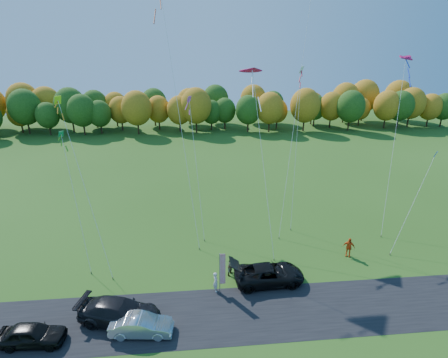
{
  "coord_description": "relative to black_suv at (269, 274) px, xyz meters",
  "views": [
    {
      "loc": [
        -2.9,
        -24.53,
        18.88
      ],
      "look_at": [
        0.0,
        6.0,
        7.0
      ],
      "focal_mm": 28.0,
      "sensor_mm": 36.0,
      "label": 1
    }
  ],
  "objects": [
    {
      "name": "asphalt_strip",
      "position": [
        -3.21,
        -3.47,
        -0.81
      ],
      "size": [
        90.0,
        6.0,
        0.01
      ],
      "primitive_type": "cube",
      "color": "black",
      "rests_on": "ground"
    },
    {
      "name": "person_east",
      "position": [
        8.32,
        3.16,
        0.14
      ],
      "size": [
        1.21,
        0.93,
        1.92
      ],
      "primitive_type": "imported",
      "rotation": [
        0.0,
        0.0,
        -0.47
      ],
      "color": "#DE4B14",
      "rests_on": "ground"
    },
    {
      "name": "kite_delta_red",
      "position": [
        0.74,
        8.84,
        8.47
      ],
      "size": [
        2.65,
        11.48,
        17.9
      ],
      "color": "#4C3F33",
      "rests_on": "ground"
    },
    {
      "name": "black_suv",
      "position": [
        0.0,
        0.0,
        0.0
      ],
      "size": [
        5.97,
        2.95,
        1.63
      ],
      "primitive_type": "imported",
      "rotation": [
        0.0,
        0.0,
        1.61
      ],
      "color": "black",
      "rests_on": "ground"
    },
    {
      "name": "person_tailgate_a",
      "position": [
        -4.57,
        -0.67,
        0.06
      ],
      "size": [
        0.52,
        0.7,
        1.76
      ],
      "primitive_type": "imported",
      "rotation": [
        0.0,
        0.0,
        1.73
      ],
      "color": "beige",
      "rests_on": "ground"
    },
    {
      "name": "kite_diamond_pink",
      "position": [
        -5.72,
        10.87,
        6.03
      ],
      "size": [
        1.62,
        7.88,
        13.94
      ],
      "color": "#4C3F33",
      "rests_on": "ground"
    },
    {
      "name": "tree_line",
      "position": [
        -3.21,
        55.53,
        -0.82
      ],
      "size": [
        116.0,
        12.0,
        10.0
      ],
      "primitive_type": null,
      "color": "#1E4711",
      "rests_on": "ground"
    },
    {
      "name": "kite_diamond_blue_low",
      "position": [
        14.99,
        4.72,
        3.69
      ],
      "size": [
        5.63,
        4.09,
        9.4
      ],
      "color": "#4C3F33",
      "rests_on": "ground"
    },
    {
      "name": "kite_delta_blue",
      "position": [
        -7.36,
        11.11,
        12.08
      ],
      "size": [
        4.9,
        12.05,
        26.65
      ],
      "color": "#4C3F33",
      "rests_on": "ground"
    },
    {
      "name": "dark_truck_a",
      "position": [
        -11.72,
        -3.42,
        0.05
      ],
      "size": [
        6.36,
        3.81,
        1.73
      ],
      "primitive_type": "imported",
      "rotation": [
        0.0,
        0.0,
        1.32
      ],
      "color": "black",
      "rests_on": "ground"
    },
    {
      "name": "feather_flag",
      "position": [
        -4.08,
        -0.9,
        1.44
      ],
      "size": [
        0.49,
        0.1,
        3.71
      ],
      "color": "#999999",
      "rests_on": "ground"
    },
    {
      "name": "kite_diamond_green",
      "position": [
        -16.4,
        4.82,
        5.1
      ],
      "size": [
        2.64,
        4.87,
        12.11
      ],
      "color": "#4C3F33",
      "rests_on": "ground"
    },
    {
      "name": "kite_parafoil_orange",
      "position": [
        5.13,
        12.31,
        13.28
      ],
      "size": [
        6.96,
        11.42,
        28.55
      ],
      "color": "#4C3F33",
      "rests_on": "ground"
    },
    {
      "name": "kite_diamond_white",
      "position": [
        4.92,
        10.86,
        7.63
      ],
      "size": [
        1.96,
        5.25,
        17.12
      ],
      "color": "#4C3F33",
      "rests_on": "ground"
    },
    {
      "name": "silver_sedan",
      "position": [
        -10.02,
        -4.71,
        -0.1
      ],
      "size": [
        4.46,
        1.92,
        1.43
      ],
      "primitive_type": "imported",
      "rotation": [
        0.0,
        0.0,
        1.48
      ],
      "color": "silver",
      "rests_on": "ground"
    },
    {
      "name": "kite_diamond_yellow",
      "position": [
        -15.39,
        4.66,
        6.48
      ],
      "size": [
        4.85,
        6.61,
        15.11
      ],
      "color": "#4C3F33",
      "rests_on": "ground"
    },
    {
      "name": "kite_parafoil_rainbow",
      "position": [
        15.52,
        10.41,
        8.07
      ],
      "size": [
        5.88,
        8.88,
        18.02
      ],
      "color": "#4C3F33",
      "rests_on": "ground"
    },
    {
      "name": "ground",
      "position": [
        -3.21,
        0.53,
        -0.82
      ],
      "size": [
        160.0,
        160.0,
        0.0
      ],
      "primitive_type": "plane",
      "color": "#274F15"
    },
    {
      "name": "person_tailgate_b",
      "position": [
        -3.02,
        1.38,
        0.07
      ],
      "size": [
        1.07,
        1.1,
        1.78
      ],
      "primitive_type": "imported",
      "rotation": [
        0.0,
        0.0,
        0.89
      ],
      "color": "gray",
      "rests_on": "ground"
    },
    {
      "name": "dark_truck_b",
      "position": [
        -17.21,
        -4.87,
        -0.08
      ],
      "size": [
        4.43,
        1.97,
        1.48
      ],
      "primitive_type": "imported",
      "rotation": [
        0.0,
        0.0,
        1.52
      ],
      "color": "black",
      "rests_on": "ground"
    }
  ]
}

